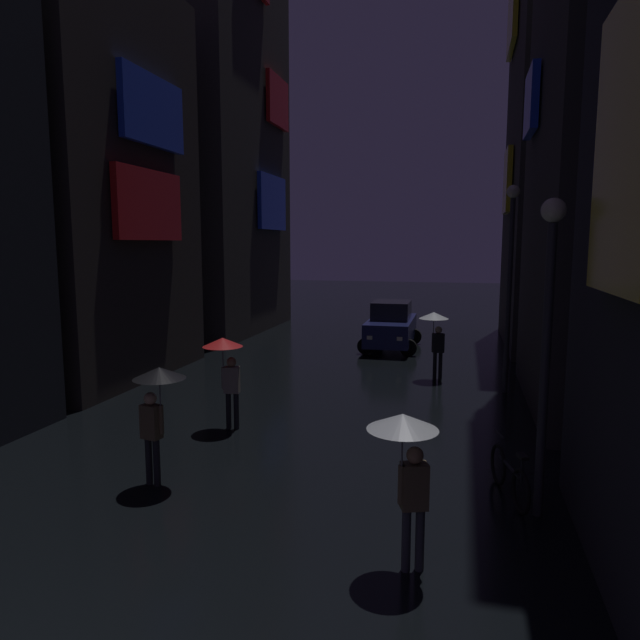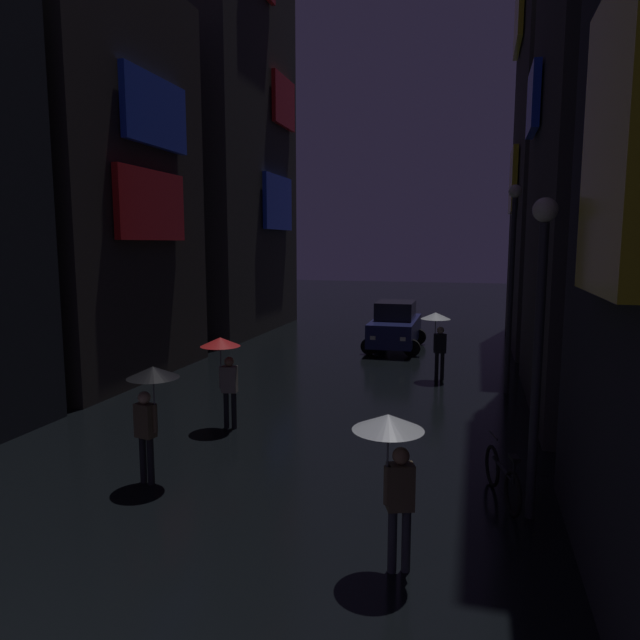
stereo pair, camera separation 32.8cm
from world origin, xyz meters
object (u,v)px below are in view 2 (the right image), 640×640
Objects in this scene: streetlamp_right_near at (540,319)px; car_distant at (395,326)px; pedestrian_foreground_left_clear at (392,449)px; bicycle_parked_at_storefront at (502,478)px; pedestrian_midstreet_left_black at (151,392)px; pedestrian_far_right_red at (223,357)px; pedestrian_near_crossing_clear at (437,327)px; streetlamp_right_far at (512,266)px.

car_distant is at bearing 106.41° from streetlamp_right_near.
bicycle_parked_at_storefront is (1.47, 2.60, -1.28)m from pedestrian_foreground_left_clear.
bicycle_parked_at_storefront is 13.55m from car_distant.
pedestrian_far_right_red is at bearing 91.57° from pedestrian_midstreet_left_black.
car_distant is at bearing 80.72° from pedestrian_midstreet_left_black.
pedestrian_near_crossing_clear is 1.00× the size of pedestrian_far_right_red.
streetlamp_right_near is at bearing -52.33° from bicycle_parked_at_storefront.
pedestrian_foreground_left_clear is 3.14m from streetlamp_right_near.
pedestrian_far_right_red is 11.18m from car_distant.
pedestrian_far_right_red is 1.20× the size of bicycle_parked_at_storefront.
pedestrian_midstreet_left_black is 10.44m from streetlamp_right_far.
streetlamp_right_near is at bearing -76.77° from pedestrian_near_crossing_clear.
pedestrian_near_crossing_clear is at bearing -68.17° from car_distant.
pedestrian_far_right_red is 6.48m from bicycle_parked_at_storefront.
pedestrian_foreground_left_clear is (4.51, -4.75, 0.00)m from pedestrian_far_right_red.
streetlamp_right_far is at bearing 52.25° from pedestrian_midstreet_left_black.
pedestrian_foreground_left_clear is at bearing -20.26° from pedestrian_midstreet_left_black.
streetlamp_right_near is at bearing -73.59° from car_distant.
pedestrian_near_crossing_clear is 1.00× the size of pedestrian_midstreet_left_black.
pedestrian_near_crossing_clear reaches higher than bicycle_parked_at_storefront.
streetlamp_right_near is 7.68m from streetlamp_right_far.
pedestrian_midstreet_left_black is 4.71m from pedestrian_foreground_left_clear.
pedestrian_far_right_red is (-4.33, -6.02, 0.00)m from pedestrian_near_crossing_clear.
car_distant is 14.31m from streetlamp_right_near.
car_distant is at bearing 97.76° from pedestrian_foreground_left_clear.
bicycle_parked_at_storefront is at bearing -19.84° from pedestrian_far_right_red.
pedestrian_foreground_left_clear is at bearing -82.24° from car_distant.
car_distant is (2.29, 14.02, -0.74)m from pedestrian_midstreet_left_black.
pedestrian_midstreet_left_black is 1.20× the size of bicycle_parked_at_storefront.
bicycle_parked_at_storefront is 2.79m from streetlamp_right_near.
pedestrian_far_right_red is at bearing -141.90° from streetlamp_right_far.
pedestrian_near_crossing_clear is 2.99m from streetlamp_right_far.
pedestrian_far_right_red is 6.55m from pedestrian_foreground_left_clear.
pedestrian_far_right_red is 8.32m from streetlamp_right_far.
pedestrian_near_crossing_clear is 5.30m from car_distant.
streetlamp_right_near reaches higher than pedestrian_near_crossing_clear.
pedestrian_midstreet_left_black is (-4.24, -9.14, 0.00)m from pedestrian_near_crossing_clear.
pedestrian_midstreet_left_black is at bearing -170.70° from bicycle_parked_at_storefront.
bicycle_parked_at_storefront is 7.85m from streetlamp_right_far.
streetlamp_right_far is at bearing 79.18° from pedestrian_foreground_left_clear.
streetlamp_right_far reaches higher than pedestrian_midstreet_left_black.
pedestrian_near_crossing_clear is 1.20× the size of bicycle_parked_at_storefront.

